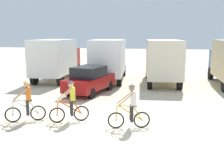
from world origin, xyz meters
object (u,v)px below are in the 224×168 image
object	(u,v)px
cyclist_cowboy_hat	(70,103)
box_truck_white_box	(57,58)
sedan_parked	(90,80)
box_truck_cream_rv	(163,59)
cyclist_near_camera	(130,108)
box_truck_avon_van	(109,58)
cyclist_orange_shirt	(26,103)

from	to	relation	value
cyclist_cowboy_hat	box_truck_white_box	bearing A→B (deg)	116.36
sedan_parked	cyclist_cowboy_hat	world-z (taller)	cyclist_cowboy_hat
box_truck_white_box	sedan_parked	xyz separation A→B (m)	(4.10, -4.27, -0.99)
sedan_parked	cyclist_cowboy_hat	xyz separation A→B (m)	(0.80, -5.63, -0.04)
box_truck_white_box	box_truck_cream_rv	world-z (taller)	same
box_truck_white_box	cyclist_near_camera	distance (m)	12.70
box_truck_avon_van	cyclist_orange_shirt	bearing A→B (deg)	-96.76
box_truck_white_box	cyclist_cowboy_hat	bearing A→B (deg)	-63.64
box_truck_cream_rv	sedan_parked	bearing A→B (deg)	-134.63
box_truck_white_box	box_truck_cream_rv	distance (m)	8.58
box_truck_avon_van	sedan_parked	size ratio (longest dim) A/B	1.55
cyclist_cowboy_hat	cyclist_near_camera	world-z (taller)	same
box_truck_cream_rv	sedan_parked	distance (m)	6.44
cyclist_near_camera	sedan_parked	bearing A→B (deg)	120.36
sedan_parked	cyclist_cowboy_hat	distance (m)	5.68
cyclist_orange_shirt	cyclist_near_camera	bearing A→B (deg)	0.94
cyclist_orange_shirt	cyclist_near_camera	world-z (taller)	same
box_truck_white_box	cyclist_orange_shirt	xyz separation A→B (m)	(3.01, -10.23, -1.03)
box_truck_cream_rv	cyclist_cowboy_hat	world-z (taller)	box_truck_cream_rv
box_truck_white_box	cyclist_cowboy_hat	xyz separation A→B (m)	(4.90, -9.89, -1.03)
box_truck_avon_van	cyclist_near_camera	size ratio (longest dim) A/B	3.82
cyclist_cowboy_hat	box_truck_avon_van	bearing A→B (deg)	93.29
cyclist_near_camera	box_truck_cream_rv	bearing A→B (deg)	84.41
cyclist_near_camera	cyclist_cowboy_hat	bearing A→B (deg)	174.33
box_truck_white_box	sedan_parked	bearing A→B (deg)	-46.12
box_truck_avon_van	cyclist_orange_shirt	distance (m)	10.98
cyclist_orange_shirt	cyclist_near_camera	size ratio (longest dim) A/B	1.00
box_truck_cream_rv	cyclist_near_camera	size ratio (longest dim) A/B	3.82
box_truck_avon_van	cyclist_near_camera	world-z (taller)	box_truck_avon_van
box_truck_cream_rv	cyclist_orange_shirt	size ratio (longest dim) A/B	3.82
box_truck_cream_rv	cyclist_orange_shirt	distance (m)	11.92
sedan_parked	cyclist_orange_shirt	world-z (taller)	cyclist_orange_shirt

